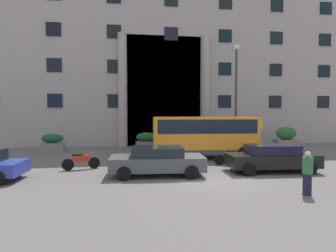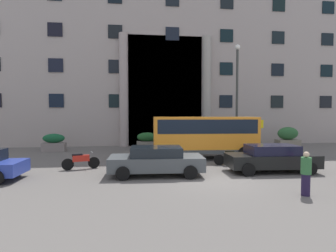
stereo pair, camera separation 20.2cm
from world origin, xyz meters
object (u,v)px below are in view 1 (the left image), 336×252
Objects in this scene: hedge_planter_entrance_left at (53,143)px; motorcycle_near_kerb at (80,161)px; hedge_planter_west at (146,141)px; scooter_by_planter at (232,157)px; orange_minibus at (204,134)px; lamppost_plaza_centre at (236,90)px; bus_stop_sign at (259,132)px; hedge_planter_far_west at (248,140)px; parked_coupe_end at (272,158)px; parked_hatchback_near at (157,160)px; motorcycle_far_end at (283,155)px; hedge_planter_entrance_right at (286,137)px; hedge_planter_east at (189,140)px; pedestrian_child_trailing at (307,173)px.

hedge_planter_entrance_left is 0.90× the size of motorcycle_near_kerb.
hedge_planter_west reaches higher than scooter_by_planter.
lamppost_plaza_centre is at bearing 46.86° from orange_minibus.
scooter_by_planter is at bearing -130.00° from bus_stop_sign.
hedge_planter_west is 7.11m from hedge_planter_entrance_left.
parked_coupe_end is at bearing -107.20° from hedge_planter_far_west.
bus_stop_sign is at bearing -19.60° from hedge_planter_west.
parked_hatchback_near is at bearing -132.04° from lamppost_plaza_centre.
motorcycle_far_end is 0.24× the size of lamppost_plaza_centre.
motorcycle_near_kerb is (-9.58, 1.88, -0.25)m from parked_coupe_end.
parked_hatchback_near is at bearing -142.15° from scooter_by_planter.
bus_stop_sign is 1.25× the size of hedge_planter_entrance_right.
hedge_planter_west is at bearing 46.55° from motorcycle_near_kerb.
pedestrian_child_trailing reaches higher than hedge_planter_east.
parked_coupe_end reaches higher than hedge_planter_far_west.
motorcycle_near_kerb is at bearing 156.89° from parked_hatchback_near.
bus_stop_sign is at bearing -41.24° from lamppost_plaza_centre.
orange_minibus is at bearing 120.06° from parked_coupe_end.
hedge_planter_east reaches higher than hedge_planter_west.
bus_stop_sign is 10.48m from parked_hatchback_near.
motorcycle_far_end and scooter_by_planter have the same top height.
bus_stop_sign is 1.29× the size of motorcycle_near_kerb.
hedge_planter_entrance_left is (-7.11, -0.25, -0.01)m from hedge_planter_west.
hedge_planter_east is 8.47m from motorcycle_far_end.
lamppost_plaza_centre is (1.86, 11.56, 3.90)m from pedestrian_child_trailing.
hedge_planter_east is 1.03× the size of motorcycle_far_end.
hedge_planter_far_west is (4.98, -0.31, -0.05)m from hedge_planter_east.
motorcycle_near_kerb is 8.23m from scooter_by_planter.
hedge_planter_far_west is 1.05× the size of hedge_planter_entrance_left.
parked_hatchback_near is 4.26m from motorcycle_near_kerb.
hedge_planter_west reaches higher than parked_hatchback_near.
motorcycle_far_end is at bearing -25.30° from hedge_planter_entrance_left.
bus_stop_sign is 1.18× the size of scooter_by_planter.
hedge_planter_east is at bearing 30.19° from motorcycle_near_kerb.
pedestrian_child_trailing reaches higher than scooter_by_planter.
pedestrian_child_trailing is (5.01, -3.94, 0.09)m from parked_hatchback_near.
bus_stop_sign is 0.54× the size of parked_coupe_end.
hedge_planter_entrance_right reaches higher than scooter_by_planter.
hedge_planter_far_west is 3.49m from hedge_planter_entrance_right.
hedge_planter_west is 3.62m from hedge_planter_east.
bus_stop_sign reaches higher than parked_hatchback_near.
parked_hatchback_near is at bearing -132.83° from hedge_planter_far_west.
parked_hatchback_near is 5.76m from parked_coupe_end.
hedge_planter_entrance_right reaches higher than pedestrian_child_trailing.
scooter_by_planter is 7.55m from lamppost_plaza_centre.
orange_minibus is at bearing -67.82° from pedestrian_child_trailing.
pedestrian_child_trailing is 0.19× the size of lamppost_plaza_centre.
motorcycle_far_end is (14.64, -6.92, -0.20)m from hedge_planter_entrance_left.
scooter_by_planter is at bearing -84.65° from hedge_planter_east.
parked_coupe_end reaches higher than parked_hatchback_near.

